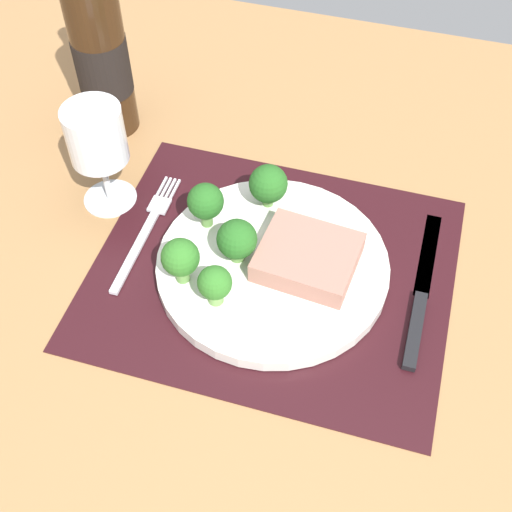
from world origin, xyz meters
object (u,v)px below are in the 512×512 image
object	(u,v)px
plate	(273,266)
knife	(421,299)
wine_glass	(97,141)
fork	(146,230)
steak	(308,257)
wine_bottle	(101,55)

from	to	relation	value
plate	knife	size ratio (longest dim) A/B	1.17
knife	wine_glass	xyz separation A→B (cm)	(-40.14, 5.01, 9.13)
fork	wine_glass	bearing A→B (deg)	149.75
steak	wine_glass	xyz separation A→B (cm)	(-26.92, 4.85, 6.49)
wine_bottle	plate	bearing A→B (deg)	-34.04
knife	fork	bearing A→B (deg)	-178.68
wine_bottle	steak	bearing A→B (deg)	-29.80
plate	steak	size ratio (longest dim) A/B	2.49
plate	steak	distance (cm)	4.50
knife	wine_bottle	world-z (taller)	wine_bottle
fork	knife	size ratio (longest dim) A/B	0.83
steak	wine_bottle	size ratio (longest dim) A/B	0.36
wine_bottle	wine_glass	bearing A→B (deg)	-68.34
wine_glass	wine_bottle	bearing A→B (deg)	111.66
steak	fork	xyz separation A→B (cm)	(-20.28, 0.73, -2.70)
knife	steak	bearing A→B (deg)	-177.86
plate	fork	size ratio (longest dim) A/B	1.40
fork	knife	xyz separation A→B (cm)	(33.50, -0.89, 0.05)
fork	wine_bottle	world-z (taller)	wine_bottle
steak	plate	bearing A→B (deg)	-169.93
plate	steak	bearing A→B (deg)	10.07
fork	plate	bearing A→B (deg)	-3.37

